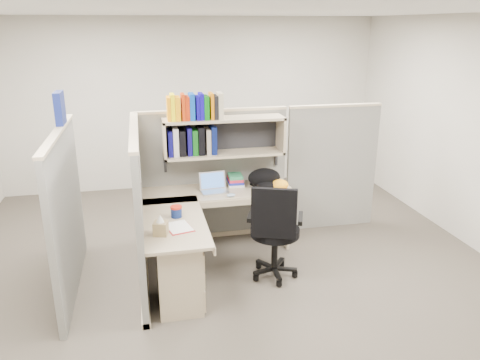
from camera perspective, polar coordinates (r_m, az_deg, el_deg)
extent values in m
plane|color=#342E28|center=(5.25, -1.52, -10.89)|extent=(6.00, 6.00, 0.00)
plane|color=#B1ABA0|center=(7.65, -5.83, 9.15)|extent=(6.00, 0.00, 6.00)
plane|color=#B1ABA0|center=(2.10, 14.24, -17.66)|extent=(6.00, 0.00, 6.00)
plane|color=white|center=(4.58, -1.82, 20.04)|extent=(6.00, 6.00, 0.00)
cube|color=#5F5F5B|center=(5.74, -3.25, 0.45)|extent=(1.80, 0.06, 1.60)
cube|color=tan|center=(5.55, -3.41, 8.48)|extent=(1.80, 0.08, 0.03)
cube|color=#5F5F5B|center=(4.84, -12.16, -3.47)|extent=(0.06, 1.80, 1.60)
cube|color=tan|center=(4.60, -12.83, 5.99)|extent=(0.08, 1.80, 0.03)
cube|color=#5F5F5B|center=(4.90, -20.37, -3.97)|extent=(0.06, 1.80, 1.60)
cube|color=#5F5F5B|center=(6.16, 11.13, 1.38)|extent=(1.20, 0.06, 1.60)
cube|color=navy|center=(4.97, -21.13, 8.18)|extent=(0.07, 0.27, 0.32)
cube|color=white|center=(4.85, -12.10, 1.60)|extent=(0.00, 0.21, 0.28)
cube|color=tan|center=(5.38, -2.00, 7.44)|extent=(1.40, 0.34, 0.03)
cube|color=tan|center=(5.48, -1.95, 3.22)|extent=(1.40, 0.34, 0.03)
cube|color=tan|center=(5.35, -9.24, 4.90)|extent=(0.03, 0.34, 0.44)
cube|color=tan|center=(5.58, 4.99, 5.63)|extent=(0.03, 0.34, 0.44)
cube|color=black|center=(5.58, -2.27, 5.67)|extent=(1.38, 0.01, 0.41)
cube|color=orange|center=(5.27, -8.71, 8.59)|extent=(0.03, 0.20, 0.26)
cube|color=#FFE605|center=(5.27, -8.24, 8.78)|extent=(0.05, 0.20, 0.29)
cube|color=#F29F05|center=(5.27, -7.66, 8.65)|extent=(0.06, 0.20, 0.26)
cube|color=#B52E07|center=(5.27, -6.97, 8.85)|extent=(0.04, 0.20, 0.29)
cube|color=#AB2406|center=(5.28, -6.50, 8.72)|extent=(0.05, 0.20, 0.26)
cube|color=#053DA9|center=(5.28, -5.92, 8.91)|extent=(0.06, 0.20, 0.29)
cube|color=#0B048A|center=(5.29, -5.23, 8.78)|extent=(0.04, 0.20, 0.26)
cube|color=#0E048C|center=(5.30, -4.77, 8.96)|extent=(0.04, 0.20, 0.29)
cube|color=#075F0C|center=(5.31, -4.19, 8.83)|extent=(0.06, 0.20, 0.26)
cube|color=#D36E04|center=(5.31, -3.52, 9.02)|extent=(0.04, 0.20, 0.29)
cube|color=black|center=(5.32, -3.05, 8.88)|extent=(0.05, 0.20, 0.26)
cube|color=#B8AD8E|center=(5.33, -2.48, 9.06)|extent=(0.06, 0.20, 0.29)
cube|color=#090850|center=(5.38, -8.53, 4.52)|extent=(0.05, 0.24, 0.29)
cube|color=#B8B8B8|center=(5.38, -7.88, 4.72)|extent=(0.06, 0.24, 0.32)
cube|color=black|center=(5.39, -7.11, 4.61)|extent=(0.07, 0.24, 0.29)
cube|color=#0C074F|center=(5.40, -6.25, 4.82)|extent=(0.05, 0.24, 0.32)
cube|color=#0A470F|center=(5.41, -5.59, 4.70)|extent=(0.06, 0.24, 0.29)
cube|color=black|center=(5.41, -4.83, 4.90)|extent=(0.07, 0.24, 0.32)
cube|color=gray|center=(5.43, -3.97, 4.79)|extent=(0.05, 0.24, 0.29)
cube|color=#071146|center=(5.43, -3.32, 4.98)|extent=(0.06, 0.24, 0.32)
cube|color=tan|center=(5.46, -2.69, -1.44)|extent=(1.74, 0.60, 0.03)
cube|color=tan|center=(4.69, -8.02, -5.05)|extent=(0.60, 1.34, 0.03)
cube|color=tan|center=(5.20, -2.14, -2.91)|extent=(1.74, 0.02, 0.07)
cube|color=tan|center=(4.73, -4.37, -5.17)|extent=(0.02, 1.34, 0.07)
cube|color=tan|center=(4.55, -7.46, -11.13)|extent=(0.40, 0.55, 0.68)
cube|color=tan|center=(4.47, -4.85, -8.67)|extent=(0.02, 0.50, 0.16)
cube|color=tan|center=(4.55, -4.79, -10.69)|extent=(0.02, 0.50, 0.16)
cube|color=tan|center=(4.66, -4.72, -13.05)|extent=(0.02, 0.50, 0.22)
cube|color=#B2B2B7|center=(4.47, -4.72, -8.66)|extent=(0.01, 0.12, 0.01)
cube|color=tan|center=(5.80, 5.15, -4.17)|extent=(0.03, 0.55, 0.70)
cylinder|color=navy|center=(4.74, -7.77, -3.92)|extent=(0.11, 0.11, 0.10)
cylinder|color=red|center=(4.72, -7.80, -3.30)|extent=(0.12, 0.12, 0.02)
ellipsoid|color=#90ACCD|center=(5.26, -1.11, -1.85)|extent=(0.11, 0.08, 0.04)
cylinder|color=white|center=(5.61, -2.95, -0.26)|extent=(0.08, 0.08, 0.09)
cylinder|color=black|center=(4.90, 4.29, -6.29)|extent=(0.51, 0.51, 0.08)
cube|color=black|center=(4.57, 4.16, -4.08)|extent=(0.44, 0.21, 0.51)
cylinder|color=black|center=(5.00, 4.23, -8.50)|extent=(0.07, 0.07, 0.45)
cylinder|color=black|center=(5.12, 4.17, -11.06)|extent=(0.49, 0.49, 0.11)
cube|color=black|center=(4.86, 1.32, -4.33)|extent=(0.14, 0.29, 0.04)
cube|color=black|center=(4.83, 7.38, -4.64)|extent=(0.14, 0.29, 0.04)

